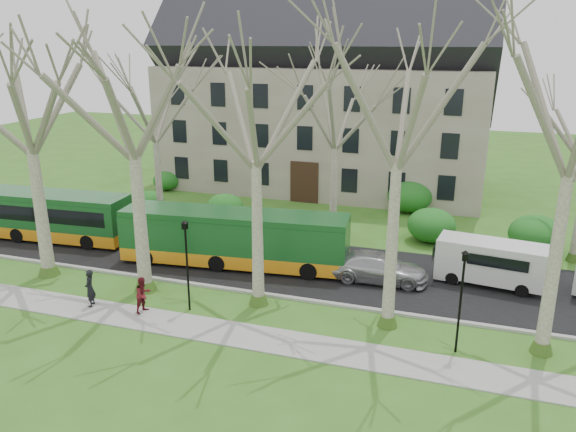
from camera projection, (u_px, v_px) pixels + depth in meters
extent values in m
plane|color=#34631C|center=(319.00, 319.00, 25.44)|extent=(120.00, 120.00, 0.00)
cube|color=gray|center=(303.00, 346.00, 23.16)|extent=(70.00, 2.00, 0.06)
cube|color=black|center=(345.00, 272.00, 30.41)|extent=(80.00, 8.00, 0.06)
cube|color=#A5A39E|center=(327.00, 303.00, 26.77)|extent=(80.00, 0.25, 0.14)
cube|color=gray|center=(325.00, 127.00, 47.44)|extent=(26.00, 12.00, 10.00)
cylinder|color=black|center=(187.00, 270.00, 25.69)|extent=(0.10, 0.10, 4.00)
cube|color=black|center=(185.00, 226.00, 25.04)|extent=(0.22, 0.22, 0.30)
cylinder|color=black|center=(460.00, 307.00, 22.16)|extent=(0.10, 0.10, 4.00)
cube|color=black|center=(465.00, 257.00, 21.50)|extent=(0.22, 0.22, 0.30)
ellipsoid|color=#1A5117|center=(149.00, 199.00, 40.72)|extent=(2.60, 2.60, 2.00)
ellipsoid|color=#1A5117|center=(225.00, 206.00, 38.95)|extent=(2.60, 2.60, 2.00)
ellipsoid|color=#1A5117|center=(431.00, 226.00, 34.83)|extent=(2.60, 2.60, 2.00)
ellipsoid|color=#1A5117|center=(536.00, 236.00, 33.06)|extent=(2.60, 2.60, 2.00)
ellipsoid|color=#1A5117|center=(166.00, 178.00, 46.75)|extent=(2.60, 2.60, 2.00)
ellipsoid|color=#1A5117|center=(410.00, 198.00, 40.86)|extent=(2.60, 2.60, 2.00)
imported|color=#ADADB2|center=(378.00, 267.00, 29.09)|extent=(5.17, 2.30, 1.48)
imported|color=black|center=(90.00, 288.00, 26.29)|extent=(0.62, 0.77, 1.81)
imported|color=maroon|center=(143.00, 295.00, 25.74)|extent=(0.86, 0.98, 1.71)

